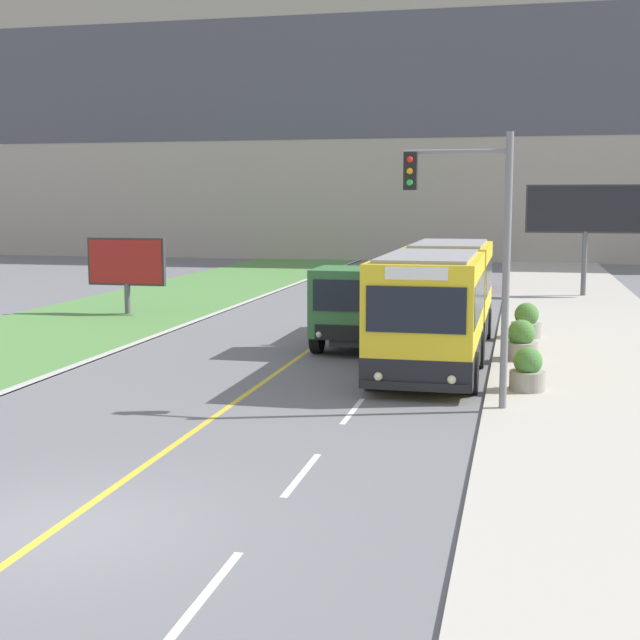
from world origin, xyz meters
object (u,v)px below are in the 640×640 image
Objects in this scene: billboard_large at (586,212)px; planter_round_second at (521,342)px; city_bus at (440,302)px; traffic_light_mast at (476,236)px; car_distant at (470,276)px; planter_round_third at (526,322)px; billboard_small at (126,264)px; dump_truck at (360,308)px; planter_round_near at (528,371)px.

billboard_large is 18.45m from planter_round_second.
traffic_light_mast is (1.31, -6.44, 2.16)m from city_bus.
car_distant is 3.78× the size of planter_round_third.
billboard_large is at bearing -26.41° from car_distant.
billboard_small is 2.85× the size of planter_round_second.
car_distant is 0.72× the size of traffic_light_mast.
dump_truck is at bearing 117.10° from traffic_light_mast.
dump_truck is 6.53× the size of planter_round_near.
city_bus reaches higher than car_distant.
planter_round_near is 0.91× the size of planter_round_second.
traffic_light_mast is at bearing -86.62° from car_distant.
dump_truck is 1.13× the size of traffic_light_mast.
dump_truck is 5.96× the size of planter_round_second.
planter_round_third is (15.45, -3.13, -1.45)m from billboard_small.
planter_round_second is 4.17m from planter_round_third.
car_distant is at bearing 93.38° from traffic_light_mast.
billboard_small is 19.29m from planter_round_near.
dump_truck is at bearing -114.85° from billboard_large.
planter_round_near is at bearing -61.13° from city_bus.
planter_round_near is 0.91× the size of planter_round_third.
traffic_light_mast reaches higher than dump_truck.
billboard_large reaches higher than dump_truck.
city_bus is 2.06× the size of traffic_light_mast.
billboard_small reaches higher than planter_round_second.
city_bus is 2.56m from planter_round_second.
planter_round_second is (2.59, -20.61, -0.11)m from car_distant.
planter_round_second is at bearing 80.57° from traffic_light_mast.
dump_truck reaches higher than planter_round_near.
dump_truck is 8.79m from traffic_light_mast.
city_bus is 2.24× the size of billboard_large.
billboard_large is 5.31× the size of planter_round_near.
city_bus is 6.92m from traffic_light_mast.
traffic_light_mast reaches higher than planter_round_near.
dump_truck is 5.76m from planter_round_third.
planter_round_second is at bearing -92.19° from planter_round_third.
billboard_large reaches higher than billboard_small.
traffic_light_mast is 5.76× the size of planter_round_near.
traffic_light_mast is at bearing -96.52° from planter_round_third.
car_distant is at bearing 96.33° from planter_round_near.
dump_truck reaches higher than planter_round_second.
billboard_small is at bearing 150.49° from dump_truck.
traffic_light_mast is at bearing -121.08° from planter_round_near.
city_bus is 5.24m from planter_round_near.
planter_round_third is (0.00, 8.33, 0.04)m from planter_round_near.
traffic_light_mast is 19.66m from billboard_small.
billboard_large reaches higher than planter_round_third.
city_bus reaches higher than billboard_small.
billboard_large is 21.07m from billboard_small.
car_distant is at bearing 83.30° from dump_truck.
planter_round_near is at bearing -83.67° from car_distant.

